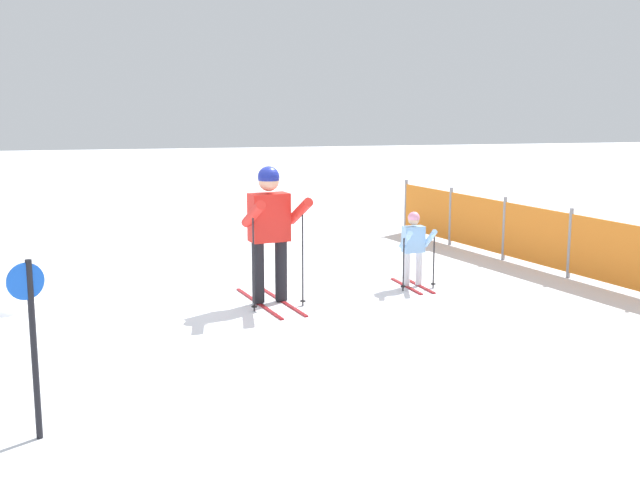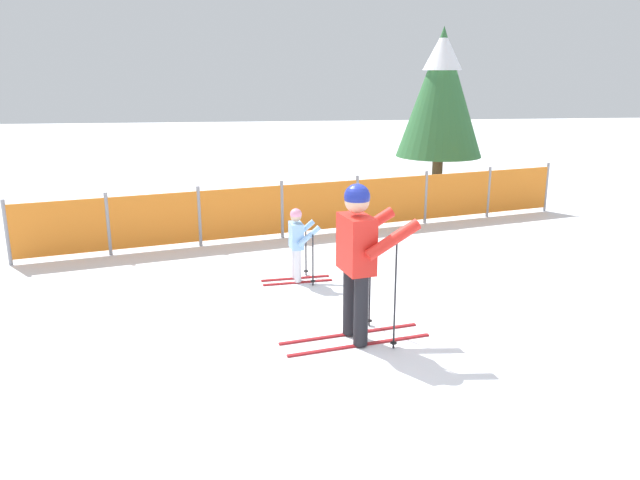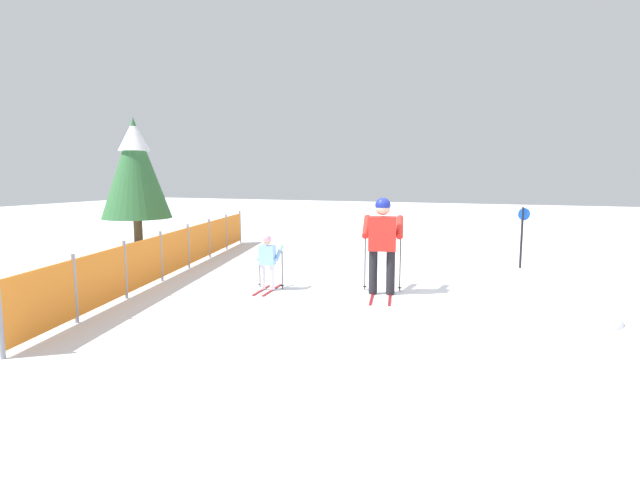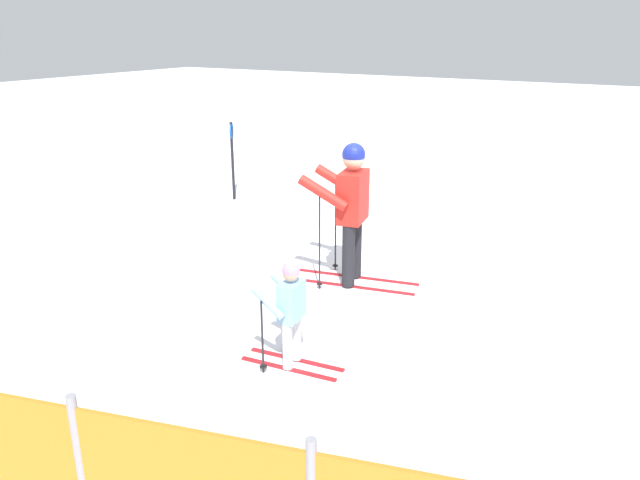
{
  "view_description": "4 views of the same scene",
  "coord_description": "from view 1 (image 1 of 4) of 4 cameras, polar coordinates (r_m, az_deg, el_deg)",
  "views": [
    {
      "loc": [
        9.84,
        -1.24,
        2.59
      ],
      "look_at": [
        -0.08,
        0.87,
        0.75
      ],
      "focal_mm": 45.0,
      "sensor_mm": 36.0,
      "label": 1
    },
    {
      "loc": [
        -1.05,
        -5.98,
        2.85
      ],
      "look_at": [
        -0.18,
        1.01,
        0.92
      ],
      "focal_mm": 35.0,
      "sensor_mm": 36.0,
      "label": 2
    },
    {
      "loc": [
        -8.4,
        -1.96,
        2.12
      ],
      "look_at": [
        -0.05,
        1.3,
        0.95
      ],
      "focal_mm": 28.0,
      "sensor_mm": 36.0,
      "label": 3
    },
    {
      "loc": [
        -3.19,
        6.49,
        3.01
      ],
      "look_at": [
        0.09,
        0.97,
        0.79
      ],
      "focal_mm": 35.0,
      "sensor_mm": 36.0,
      "label": 4
    }
  ],
  "objects": [
    {
      "name": "trail_marker",
      "position": [
        6.38,
        -19.83,
        -6.0
      ],
      "size": [
        0.15,
        0.26,
        1.4
      ],
      "color": "black",
      "rests_on": "ground_plane"
    },
    {
      "name": "snow_mound",
      "position": [
        10.7,
        -21.45,
        -4.44
      ],
      "size": [
        1.04,
        0.88,
        0.42
      ],
      "primitive_type": "ellipsoid",
      "color": "white",
      "rests_on": "ground_plane"
    },
    {
      "name": "ground_plane",
      "position": [
        10.25,
        -4.68,
        -4.37
      ],
      "size": [
        60.0,
        60.0,
        0.0
      ],
      "primitive_type": "plane",
      "color": "white"
    },
    {
      "name": "skier_adult",
      "position": [
        9.93,
        -3.58,
        1.28
      ],
      "size": [
        1.67,
        0.83,
        1.73
      ],
      "rotation": [
        0.0,
        0.0,
        0.21
      ],
      "color": "maroon",
      "rests_on": "ground_plane"
    },
    {
      "name": "skier_child",
      "position": [
        10.93,
        6.69,
        -0.26
      ],
      "size": [
        0.99,
        0.51,
        1.04
      ],
      "rotation": [
        0.0,
        0.0,
        0.11
      ],
      "color": "maroon",
      "rests_on": "ground_plane"
    },
    {
      "name": "safety_fence",
      "position": [
        11.46,
        19.83,
        -0.8
      ],
      "size": [
        9.79,
        2.6,
        1.01
      ],
      "rotation": [
        0.0,
        0.0,
        0.26
      ],
      "color": "gray",
      "rests_on": "ground_plane"
    }
  ]
}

